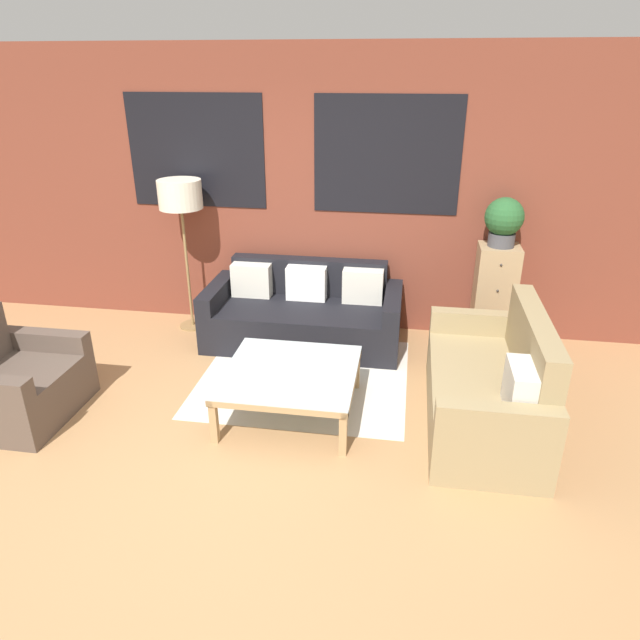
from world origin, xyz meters
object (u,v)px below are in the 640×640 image
object	(u,v)px
armchair_corner	(14,384)
floor_lamp	(181,200)
couch_dark	(304,315)
settee_vintage	(490,389)
drawer_cabinet	(494,296)
potted_plant	(504,220)
coffee_table	(290,376)

from	to	relation	value
armchair_corner	floor_lamp	world-z (taller)	floor_lamp
couch_dark	settee_vintage	world-z (taller)	settee_vintage
settee_vintage	floor_lamp	size ratio (longest dim) A/B	1.07
drawer_cabinet	potted_plant	size ratio (longest dim) A/B	2.23
coffee_table	potted_plant	size ratio (longest dim) A/B	2.25
coffee_table	potted_plant	world-z (taller)	potted_plant
drawer_cabinet	settee_vintage	bearing A→B (deg)	-96.60
drawer_cabinet	potted_plant	world-z (taller)	potted_plant
potted_plant	drawer_cabinet	bearing A→B (deg)	-90.00
drawer_cabinet	potted_plant	distance (m)	0.76
floor_lamp	armchair_corner	bearing A→B (deg)	-112.39
floor_lamp	drawer_cabinet	bearing A→B (deg)	1.40
couch_dark	potted_plant	xyz separation A→B (m)	(1.86, 0.23, 0.99)
armchair_corner	drawer_cabinet	size ratio (longest dim) A/B	0.90
settee_vintage	potted_plant	bearing A→B (deg)	83.40
coffee_table	floor_lamp	size ratio (longest dim) A/B	0.66
potted_plant	coffee_table	bearing A→B (deg)	-137.77
armchair_corner	drawer_cabinet	distance (m)	4.33
couch_dark	settee_vintage	bearing A→B (deg)	-36.31
armchair_corner	coffee_table	size ratio (longest dim) A/B	0.89
drawer_cabinet	floor_lamp	bearing A→B (deg)	-178.60
armchair_corner	floor_lamp	size ratio (longest dim) A/B	0.59
couch_dark	armchair_corner	size ratio (longest dim) A/B	2.09
armchair_corner	floor_lamp	xyz separation A→B (m)	(0.76, 1.85, 1.10)
coffee_table	drawer_cabinet	size ratio (longest dim) A/B	1.01
couch_dark	floor_lamp	world-z (taller)	floor_lamp
floor_lamp	potted_plant	bearing A→B (deg)	1.40
coffee_table	floor_lamp	world-z (taller)	floor_lamp
coffee_table	couch_dark	bearing A→B (deg)	95.96
potted_plant	floor_lamp	bearing A→B (deg)	-178.60
settee_vintage	floor_lamp	xyz separation A→B (m)	(-2.94, 1.39, 1.06)
settee_vintage	drawer_cabinet	bearing A→B (deg)	83.40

